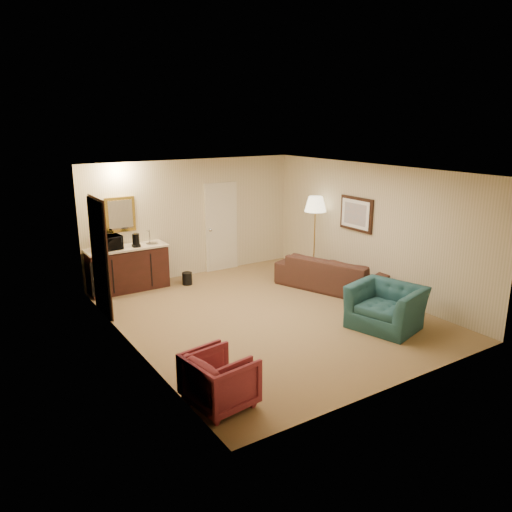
{
  "coord_description": "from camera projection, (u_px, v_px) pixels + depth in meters",
  "views": [
    {
      "loc": [
        -4.76,
        -7.0,
        3.42
      ],
      "look_at": [
        0.07,
        0.5,
        0.98
      ],
      "focal_mm": 35.0,
      "sensor_mm": 36.0,
      "label": 1
    }
  ],
  "objects": [
    {
      "name": "ground",
      "position": [
        268.0,
        315.0,
        9.07
      ],
      "size": [
        6.0,
        6.0,
        0.0
      ],
      "primitive_type": "plane",
      "color": "#8F6E49",
      "rests_on": "ground"
    },
    {
      "name": "coffee_table",
      "position": [
        364.0,
        296.0,
        9.45
      ],
      "size": [
        0.7,
        0.48,
        0.4
      ],
      "primitive_type": "cube",
      "rotation": [
        0.0,
        0.0,
        -0.0
      ],
      "color": "black",
      "rests_on": "ground"
    },
    {
      "name": "waste_bin",
      "position": [
        187.0,
        278.0,
        10.7
      ],
      "size": [
        0.23,
        0.23,
        0.27
      ],
      "primitive_type": "cylinder",
      "rotation": [
        0.0,
        0.0,
        -0.09
      ],
      "color": "black",
      "rests_on": "ground"
    },
    {
      "name": "microwave",
      "position": [
        108.0,
        241.0,
        9.9
      ],
      "size": [
        0.53,
        0.33,
        0.35
      ],
      "primitive_type": "imported",
      "rotation": [
        0.0,
        0.0,
        0.1
      ],
      "color": "black",
      "rests_on": "wetbar_cabinet"
    },
    {
      "name": "floor_lamp",
      "position": [
        314.0,
        237.0,
        11.11
      ],
      "size": [
        0.49,
        0.49,
        1.82
      ],
      "primitive_type": "cube",
      "rotation": [
        0.0,
        0.0,
        0.01
      ],
      "color": "gold",
      "rests_on": "ground"
    },
    {
      "name": "wetbar_cabinet",
      "position": [
        128.0,
        268.0,
        10.29
      ],
      "size": [
        1.64,
        0.58,
        0.92
      ],
      "primitive_type": "cube",
      "color": "#341410",
      "rests_on": "ground"
    },
    {
      "name": "rose_chair_near",
      "position": [
        215.0,
        374.0,
        6.23
      ],
      "size": [
        0.74,
        0.78,
        0.71
      ],
      "primitive_type": "imported",
      "rotation": [
        0.0,
        0.0,
        1.73
      ],
      "color": "maroon",
      "rests_on": "ground"
    },
    {
      "name": "teal_armchair",
      "position": [
        387.0,
        300.0,
        8.4
      ],
      "size": [
        1.01,
        1.29,
        0.99
      ],
      "primitive_type": "imported",
      "rotation": [
        0.0,
        0.0,
        -1.3
      ],
      "color": "#1D4249",
      "rests_on": "ground"
    },
    {
      "name": "rose_chair_far",
      "position": [
        222.0,
        379.0,
        6.09
      ],
      "size": [
        0.76,
        0.8,
        0.74
      ],
      "primitive_type": "imported",
      "rotation": [
        0.0,
        0.0,
        1.71
      ],
      "color": "maroon",
      "rests_on": "ground"
    },
    {
      "name": "room_walls",
      "position": [
        241.0,
        216.0,
        9.19
      ],
      "size": [
        5.02,
        6.01,
        2.61
      ],
      "color": "beige",
      "rests_on": "ground"
    },
    {
      "name": "coffee_maker",
      "position": [
        136.0,
        240.0,
        10.13
      ],
      "size": [
        0.17,
        0.17,
        0.28
      ],
      "primitive_type": "cylinder",
      "rotation": [
        0.0,
        0.0,
        -0.13
      ],
      "color": "black",
      "rests_on": "wetbar_cabinet"
    },
    {
      "name": "sofa",
      "position": [
        333.0,
        268.0,
        10.34
      ],
      "size": [
        1.47,
        2.44,
        0.92
      ],
      "primitive_type": "imported",
      "rotation": [
        0.0,
        0.0,
        1.93
      ],
      "color": "black",
      "rests_on": "ground"
    }
  ]
}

